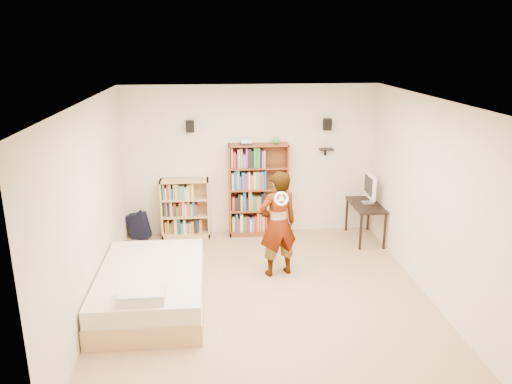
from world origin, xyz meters
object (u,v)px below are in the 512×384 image
Objects in this scene: computer_desk at (365,222)px; person at (278,224)px; tall_bookshelf at (258,190)px; daybed at (151,283)px; low_bookshelf at (185,209)px.

computer_desk is 0.60× the size of person.
tall_bookshelf reaches higher than person.
tall_bookshelf is at bearing 55.29° from daybed.
low_bookshelf is at bearing 172.44° from computer_desk.
person is at bearing -144.46° from computer_desk.
daybed is at bearing -124.71° from tall_bookshelf.
computer_desk is 0.46× the size of daybed.
person reaches higher than low_bookshelf.
tall_bookshelf is 1.04× the size of person.
person is (1.45, -1.65, 0.28)m from low_bookshelf.
tall_bookshelf is 2.98m from daybed.
tall_bookshelf is 0.79× the size of daybed.
low_bookshelf is at bearing 81.62° from daybed.
tall_bookshelf is 1.67m from person.
tall_bookshelf is at bearing 167.08° from computer_desk.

